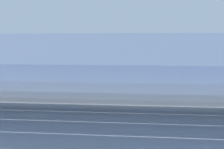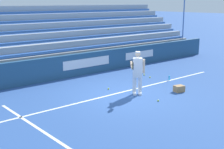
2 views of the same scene
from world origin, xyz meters
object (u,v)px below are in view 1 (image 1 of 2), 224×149
Objects in this scene: tennis_player at (90,78)px; water_bottle at (46,91)px; tennis_ball_far_left at (94,86)px; tennis_ball_midcourt at (39,99)px; tennis_ball_far_right at (65,79)px; tennis_ball_toward_net at (46,96)px; tennis_ball_on_baseline at (93,96)px; ball_box_cardboard at (71,85)px.

tennis_player is 7.80× the size of water_bottle.
tennis_player is 25.98× the size of tennis_ball_far_left.
tennis_ball_midcourt is 5.33m from tennis_ball_far_right.
tennis_ball_far_left is (2.60, 3.23, 0.00)m from tennis_ball_midcourt.
water_bottle reaches higher than tennis_ball_far_left.
tennis_ball_far_right is at bearing 91.77° from water_bottle.
tennis_ball_toward_net and tennis_ball_on_baseline have the same top height.
tennis_ball_on_baseline is at bearing 5.63° from tennis_ball_toward_net.
ball_box_cardboard is at bearing 71.24° from tennis_ball_midcourt.
tennis_player is 2.93m from water_bottle.
tennis_ball_midcourt is (-0.16, -0.54, 0.00)m from tennis_ball_toward_net.
tennis_ball_midcourt is at bearing -106.84° from tennis_ball_toward_net.
tennis_ball_far_left is at bearing -35.71° from tennis_ball_far_right.
tennis_player is 1.44m from tennis_ball_far_left.
tennis_player is 1.94m from ball_box_cardboard.
tennis_ball_toward_net and tennis_ball_far_left have the same top height.
ball_box_cardboard reaches higher than tennis_ball_far_left.
ball_box_cardboard is (-1.57, 0.85, -0.76)m from tennis_player.
ball_box_cardboard reaches higher than tennis_ball_toward_net.
tennis_ball_midcourt and tennis_ball_far_left have the same top height.
tennis_player is 4.41m from tennis_ball_far_right.
ball_box_cardboard reaches higher than tennis_ball_midcourt.
tennis_ball_on_baseline is 2.44m from tennis_ball_far_left.
ball_box_cardboard is 1.82× the size of water_bottle.
water_bottle is at bearing 168.99° from tennis_ball_on_baseline.
tennis_ball_toward_net is 1.00× the size of tennis_ball_far_right.
water_bottle is (-0.35, 0.90, 0.08)m from tennis_ball_toward_net.
tennis_player is 25.98× the size of tennis_ball_toward_net.
ball_box_cardboard is 6.06× the size of tennis_ball_midcourt.
ball_box_cardboard is 1.64m from tennis_ball_far_left.
water_bottle reaches higher than tennis_ball_far_right.
tennis_ball_far_left is 0.30× the size of water_bottle.
tennis_ball_far_right is at bearing 126.21° from tennis_ball_on_baseline.
tennis_player is 25.98× the size of tennis_ball_midcourt.
tennis_ball_midcourt is 0.30× the size of water_bottle.
tennis_ball_far_right is at bearing 118.52° from ball_box_cardboard.
ball_box_cardboard is 6.06× the size of tennis_ball_toward_net.
ball_box_cardboard is at bearing -169.33° from tennis_ball_far_left.
water_bottle is at bearing -166.83° from tennis_player.
tennis_ball_midcourt and tennis_ball_far_right have the same top height.
tennis_ball_toward_net is 3.63m from tennis_ball_far_left.
tennis_ball_far_left is (-0.39, 2.41, 0.00)m from tennis_ball_on_baseline.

